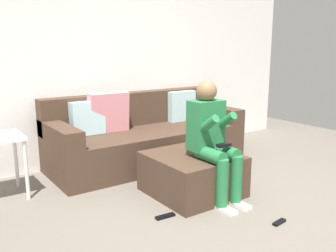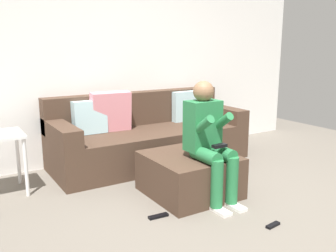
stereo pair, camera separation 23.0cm
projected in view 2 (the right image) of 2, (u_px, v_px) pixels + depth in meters
ground_plane at (240, 223)px, 3.12m from camera, size 7.70×7.70×0.00m
wall_back at (120, 60)px, 4.80m from camera, size 5.93×0.10×2.57m
couch_sectional at (147, 137)px, 4.71m from camera, size 2.46×0.93×0.92m
ottoman at (190, 174)px, 3.70m from camera, size 0.80×0.83×0.41m
person_seated at (209, 137)px, 3.48m from camera, size 0.33×0.62×1.14m
remote_near_ottoman at (273, 225)px, 3.06m from camera, size 0.15×0.06×0.02m
remote_by_storage_bin at (158, 216)px, 3.22m from camera, size 0.18×0.06×0.02m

